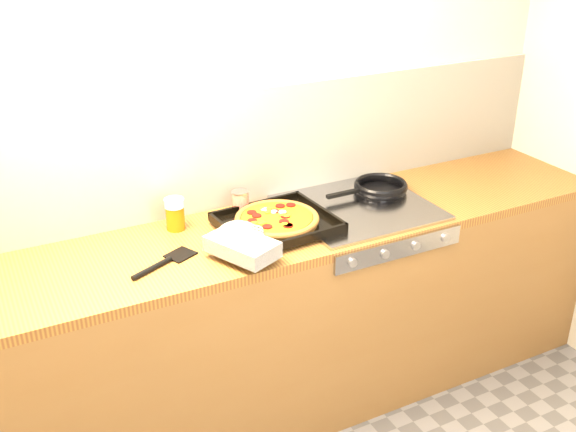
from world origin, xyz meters
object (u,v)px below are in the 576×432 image
tomato_can (240,203)px  juice_glass (175,214)px  frying_pan (380,188)px  pizza_on_tray (267,226)px

tomato_can → juice_glass: size_ratio=0.79×
frying_pan → juice_glass: juice_glass is taller
frying_pan → juice_glass: 0.93m
pizza_on_tray → juice_glass: (-0.30, 0.23, 0.02)m
frying_pan → tomato_can: tomato_can is taller
pizza_on_tray → frying_pan: pizza_on_tray is taller
pizza_on_tray → tomato_can: (-0.01, 0.24, 0.01)m
pizza_on_tray → juice_glass: 0.38m
pizza_on_tray → juice_glass: bearing=141.9°
frying_pan → juice_glass: size_ratio=3.03×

